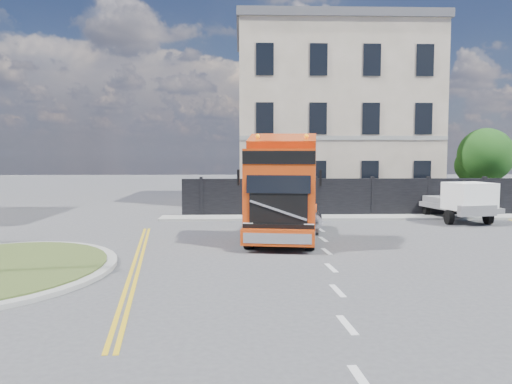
{
  "coord_description": "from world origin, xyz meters",
  "views": [
    {
      "loc": [
        0.01,
        -16.99,
        3.34
      ],
      "look_at": [
        0.65,
        2.62,
        1.8
      ],
      "focal_mm": 35.0,
      "sensor_mm": 36.0,
      "label": 1
    }
  ],
  "objects": [
    {
      "name": "ground",
      "position": [
        0.0,
        0.0,
        0.0
      ],
      "size": [
        120.0,
        120.0,
        0.0
      ],
      "primitive_type": "plane",
      "color": "#424244",
      "rests_on": "ground"
    },
    {
      "name": "georgian_building",
      "position": [
        6.0,
        16.5,
        5.77
      ],
      "size": [
        12.3,
        10.3,
        12.8
      ],
      "color": "beige",
      "rests_on": "ground"
    },
    {
      "name": "truck",
      "position": [
        1.6,
        1.47,
        1.76
      ],
      "size": [
        3.41,
        6.85,
        3.92
      ],
      "rotation": [
        0.0,
        0.0,
        -0.16
      ],
      "color": "black",
      "rests_on": "ground"
    },
    {
      "name": "flatbed_pickup",
      "position": [
        10.73,
        6.42,
        1.06
      ],
      "size": [
        2.76,
        5.01,
        1.96
      ],
      "rotation": [
        0.0,
        0.0,
        0.2
      ],
      "color": "slate",
      "rests_on": "ground"
    },
    {
      "name": "pavement_far",
      "position": [
        6.0,
        8.1,
        0.06
      ],
      "size": [
        20.0,
        1.6,
        0.12
      ],
      "primitive_type": "cube",
      "color": "gray",
      "rests_on": "ground"
    },
    {
      "name": "hoarding_fence",
      "position": [
        6.55,
        9.0,
        1.0
      ],
      "size": [
        18.8,
        0.25,
        2.0
      ],
      "color": "black",
      "rests_on": "ground"
    },
    {
      "name": "tree",
      "position": [
        14.38,
        12.1,
        3.05
      ],
      "size": [
        3.2,
        3.2,
        4.8
      ],
      "color": "#382619",
      "rests_on": "ground"
    }
  ]
}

